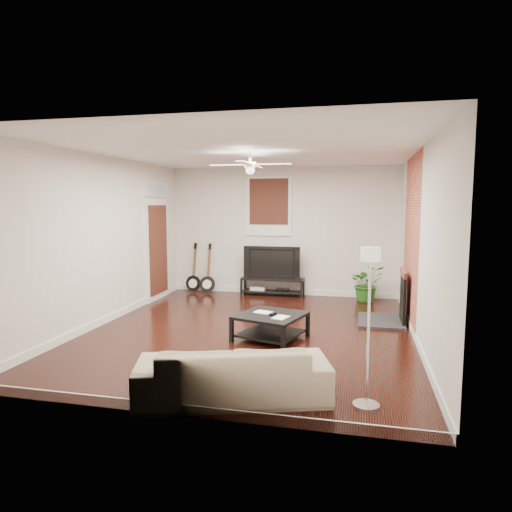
% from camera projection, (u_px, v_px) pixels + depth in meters
% --- Properties ---
extents(room, '(5.01, 6.01, 2.81)m').
position_uv_depth(room, '(250.00, 243.00, 7.04)').
color(room, black).
rests_on(room, ground).
extents(brick_accent, '(0.02, 2.20, 2.80)m').
position_uv_depth(brick_accent, '(411.00, 241.00, 7.46)').
color(brick_accent, '#9C4432').
rests_on(brick_accent, floor).
extents(fireplace, '(0.80, 1.10, 0.92)m').
position_uv_depth(fireplace, '(391.00, 296.00, 7.63)').
color(fireplace, black).
rests_on(fireplace, floor).
extents(window_back, '(1.00, 0.06, 1.30)m').
position_uv_depth(window_back, '(269.00, 206.00, 9.92)').
color(window_back, black).
rests_on(window_back, wall_back).
extents(door_left, '(0.08, 1.00, 2.50)m').
position_uv_depth(door_left, '(157.00, 240.00, 9.44)').
color(door_left, white).
rests_on(door_left, wall_left).
extents(tv_stand, '(1.37, 0.37, 0.38)m').
position_uv_depth(tv_stand, '(272.00, 287.00, 9.91)').
color(tv_stand, black).
rests_on(tv_stand, floor).
extents(tv, '(1.23, 0.16, 0.71)m').
position_uv_depth(tv, '(273.00, 262.00, 9.87)').
color(tv, black).
rests_on(tv, tv_stand).
extents(coffee_table, '(1.12, 1.12, 0.38)m').
position_uv_depth(coffee_table, '(271.00, 327.00, 6.73)').
color(coffee_table, black).
rests_on(coffee_table, floor).
extents(sofa, '(2.11, 1.33, 0.57)m').
position_uv_depth(sofa, '(233.00, 371.00, 4.68)').
color(sofa, tan).
rests_on(sofa, floor).
extents(floor_lamp, '(0.33, 0.33, 1.61)m').
position_uv_depth(floor_lamp, '(368.00, 328.00, 4.41)').
color(floor_lamp, silver).
rests_on(floor_lamp, floor).
extents(potted_plant, '(0.82, 0.75, 0.77)m').
position_uv_depth(potted_plant, '(367.00, 283.00, 9.28)').
color(potted_plant, '#24611B').
rests_on(potted_plant, floor).
extents(guitar_left, '(0.37, 0.28, 1.13)m').
position_uv_depth(guitar_left, '(193.00, 267.00, 10.24)').
color(guitar_left, black).
rests_on(guitar_left, floor).
extents(guitar_right, '(0.35, 0.25, 1.13)m').
position_uv_depth(guitar_right, '(207.00, 268.00, 10.14)').
color(guitar_right, black).
rests_on(guitar_right, floor).
extents(ceiling_fan, '(1.24, 1.24, 0.32)m').
position_uv_depth(ceiling_fan, '(250.00, 165.00, 6.90)').
color(ceiling_fan, white).
rests_on(ceiling_fan, ceiling).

